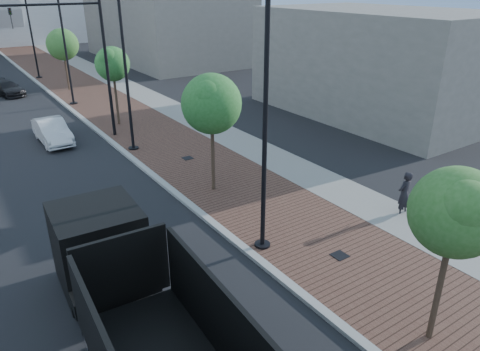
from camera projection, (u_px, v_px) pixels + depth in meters
sidewalk at (88, 86)px, 40.10m from camera, size 7.00×140.00×0.12m
concrete_strip at (117, 82)px, 41.48m from camera, size 2.40×140.00×0.13m
curb at (47, 91)px, 38.29m from camera, size 0.30×140.00×0.14m
dump_truck at (138, 320)px, 10.56m from camera, size 3.06×13.43×3.22m
white_sedan at (52, 131)px, 25.98m from camera, size 1.51×4.18×1.37m
dark_car_far at (7, 88)px, 36.81m from camera, size 2.63×4.34×1.18m
pedestrian at (404, 194)px, 17.75m from camera, size 0.72×0.50×1.89m
streetlight_1 at (262, 132)px, 14.08m from camera, size 1.44×0.56×9.21m
streetlight_2 at (125, 63)px, 23.05m from camera, size 1.72×0.56×9.28m
streetlight_3 at (64, 47)px, 32.28m from camera, size 1.44×0.56×9.21m
streetlight_4 at (30, 27)px, 41.25m from camera, size 1.72×0.56×9.28m
traffic_mast at (89, 54)px, 24.79m from camera, size 5.09×0.20×8.00m
tree_0 at (456, 212)px, 10.35m from camera, size 2.23×2.16×4.90m
tree_1 at (212, 104)px, 18.62m from camera, size 2.56×2.54×5.29m
tree_2 at (113, 64)px, 27.74m from camera, size 2.21×2.13×5.04m
tree_3 at (63, 45)px, 36.88m from camera, size 2.59×2.57×5.17m
commercial_block_ne at (164, 24)px, 52.53m from camera, size 12.00×22.00×8.00m
commercial_block_e at (378, 63)px, 31.00m from camera, size 10.00×16.00×7.00m
utility_cover_1 at (340, 255)px, 15.23m from camera, size 0.50×0.50×0.02m
utility_cover_2 at (188, 158)px, 23.57m from camera, size 0.50×0.50×0.02m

